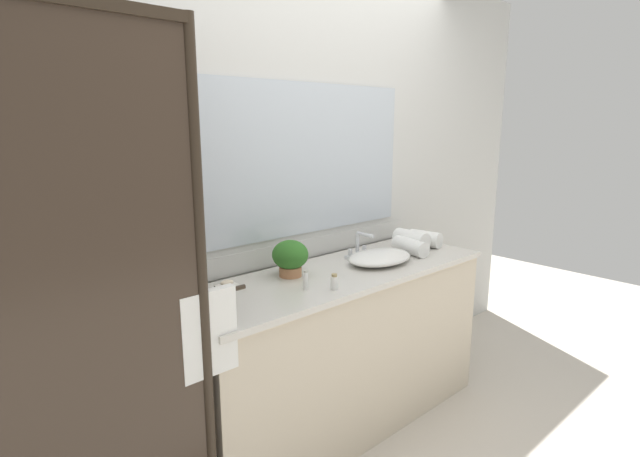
{
  "coord_description": "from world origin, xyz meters",
  "views": [
    {
      "loc": [
        -1.73,
        -1.74,
        1.66
      ],
      "look_at": [
        -0.15,
        0.0,
        1.15
      ],
      "focal_mm": 27.23,
      "sensor_mm": 36.0,
      "label": 1
    }
  ],
  "objects_px": {
    "rolled_towel_middle": "(411,240)",
    "rolled_towel_far_edge": "(410,247)",
    "soap_dish": "(227,285)",
    "amenity_bottle_body_wash": "(306,280)",
    "amenity_bottle_shampoo": "(334,282)",
    "rolled_towel_near_edge": "(425,239)",
    "potted_plant": "(290,257)",
    "sink_basin": "(380,257)",
    "faucet": "(359,249)"
  },
  "relations": [
    {
      "from": "soap_dish",
      "to": "amenity_bottle_body_wash",
      "type": "relative_size",
      "value": 1.07
    },
    {
      "from": "sink_basin",
      "to": "potted_plant",
      "type": "xyz_separation_m",
      "value": [
        -0.52,
        0.15,
        0.07
      ]
    },
    {
      "from": "amenity_bottle_shampoo",
      "to": "rolled_towel_far_edge",
      "type": "bearing_deg",
      "value": 11.26
    },
    {
      "from": "soap_dish",
      "to": "amenity_bottle_shampoo",
      "type": "distance_m",
      "value": 0.51
    },
    {
      "from": "rolled_towel_middle",
      "to": "rolled_towel_far_edge",
      "type": "height_order",
      "value": "rolled_towel_middle"
    },
    {
      "from": "sink_basin",
      "to": "rolled_towel_far_edge",
      "type": "xyz_separation_m",
      "value": [
        0.28,
        0.0,
        0.01
      ]
    },
    {
      "from": "soap_dish",
      "to": "amenity_bottle_body_wash",
      "type": "height_order",
      "value": "amenity_bottle_body_wash"
    },
    {
      "from": "amenity_bottle_shampoo",
      "to": "rolled_towel_far_edge",
      "type": "distance_m",
      "value": 0.79
    },
    {
      "from": "amenity_bottle_body_wash",
      "to": "rolled_towel_middle",
      "type": "height_order",
      "value": "rolled_towel_middle"
    },
    {
      "from": "potted_plant",
      "to": "rolled_towel_far_edge",
      "type": "xyz_separation_m",
      "value": [
        0.79,
        -0.14,
        -0.06
      ]
    },
    {
      "from": "soap_dish",
      "to": "rolled_towel_middle",
      "type": "height_order",
      "value": "rolled_towel_middle"
    },
    {
      "from": "soap_dish",
      "to": "amenity_bottle_body_wash",
      "type": "xyz_separation_m",
      "value": [
        0.26,
        -0.27,
        0.03
      ]
    },
    {
      "from": "sink_basin",
      "to": "rolled_towel_near_edge",
      "type": "height_order",
      "value": "rolled_towel_near_edge"
    },
    {
      "from": "rolled_towel_far_edge",
      "to": "sink_basin",
      "type": "bearing_deg",
      "value": -179.18
    },
    {
      "from": "amenity_bottle_body_wash",
      "to": "rolled_towel_middle",
      "type": "xyz_separation_m",
      "value": [
        0.98,
        0.14,
        0.01
      ]
    },
    {
      "from": "faucet",
      "to": "potted_plant",
      "type": "relative_size",
      "value": 0.91
    },
    {
      "from": "soap_dish",
      "to": "rolled_towel_far_edge",
      "type": "relative_size",
      "value": 0.43
    },
    {
      "from": "potted_plant",
      "to": "rolled_towel_far_edge",
      "type": "height_order",
      "value": "potted_plant"
    },
    {
      "from": "rolled_towel_middle",
      "to": "rolled_towel_far_edge",
      "type": "relative_size",
      "value": 0.92
    },
    {
      "from": "faucet",
      "to": "potted_plant",
      "type": "distance_m",
      "value": 0.52
    },
    {
      "from": "faucet",
      "to": "rolled_towel_far_edge",
      "type": "relative_size",
      "value": 0.74
    },
    {
      "from": "rolled_towel_near_edge",
      "to": "amenity_bottle_shampoo",
      "type": "bearing_deg",
      "value": -168.24
    },
    {
      "from": "amenity_bottle_body_wash",
      "to": "rolled_towel_near_edge",
      "type": "bearing_deg",
      "value": 6.09
    },
    {
      "from": "potted_plant",
      "to": "rolled_towel_far_edge",
      "type": "relative_size",
      "value": 0.8
    },
    {
      "from": "rolled_towel_near_edge",
      "to": "rolled_towel_middle",
      "type": "xyz_separation_m",
      "value": [
        -0.11,
        0.02,
        0.01
      ]
    },
    {
      "from": "amenity_bottle_shampoo",
      "to": "rolled_towel_middle",
      "type": "bearing_deg",
      "value": 14.66
    },
    {
      "from": "amenity_bottle_body_wash",
      "to": "amenity_bottle_shampoo",
      "type": "bearing_deg",
      "value": -42.32
    },
    {
      "from": "sink_basin",
      "to": "rolled_towel_middle",
      "type": "xyz_separation_m",
      "value": [
        0.39,
        0.08,
        0.02
      ]
    },
    {
      "from": "rolled_towel_middle",
      "to": "potted_plant",
      "type": "bearing_deg",
      "value": 175.7
    },
    {
      "from": "rolled_towel_middle",
      "to": "rolled_towel_far_edge",
      "type": "xyz_separation_m",
      "value": [
        -0.11,
        -0.08,
        -0.01
      ]
    },
    {
      "from": "rolled_towel_near_edge",
      "to": "rolled_towel_far_edge",
      "type": "height_order",
      "value": "rolled_towel_near_edge"
    },
    {
      "from": "potted_plant",
      "to": "rolled_towel_near_edge",
      "type": "relative_size",
      "value": 0.93
    },
    {
      "from": "faucet",
      "to": "rolled_towel_far_edge",
      "type": "distance_m",
      "value": 0.32
    },
    {
      "from": "amenity_bottle_body_wash",
      "to": "rolled_towel_far_edge",
      "type": "height_order",
      "value": "same"
    },
    {
      "from": "sink_basin",
      "to": "faucet",
      "type": "xyz_separation_m",
      "value": [
        0.0,
        0.16,
        0.02
      ]
    },
    {
      "from": "faucet",
      "to": "rolled_towel_far_edge",
      "type": "xyz_separation_m",
      "value": [
        0.28,
        -0.16,
        -0.0
      ]
    },
    {
      "from": "soap_dish",
      "to": "rolled_towel_far_edge",
      "type": "xyz_separation_m",
      "value": [
        1.13,
        -0.21,
        0.03
      ]
    },
    {
      "from": "amenity_bottle_shampoo",
      "to": "rolled_towel_far_edge",
      "type": "xyz_separation_m",
      "value": [
        0.77,
        0.15,
        0.01
      ]
    },
    {
      "from": "potted_plant",
      "to": "soap_dish",
      "type": "distance_m",
      "value": 0.35
    },
    {
      "from": "sink_basin",
      "to": "faucet",
      "type": "bearing_deg",
      "value": 90.0
    },
    {
      "from": "rolled_towel_middle",
      "to": "rolled_towel_far_edge",
      "type": "bearing_deg",
      "value": -145.04
    },
    {
      "from": "soap_dish",
      "to": "rolled_towel_near_edge",
      "type": "distance_m",
      "value": 1.36
    },
    {
      "from": "faucet",
      "to": "amenity_bottle_body_wash",
      "type": "xyz_separation_m",
      "value": [
        -0.59,
        -0.22,
        -0.01
      ]
    },
    {
      "from": "faucet",
      "to": "rolled_towel_near_edge",
      "type": "xyz_separation_m",
      "value": [
        0.5,
        -0.1,
        -0.0
      ]
    },
    {
      "from": "potted_plant",
      "to": "faucet",
      "type": "bearing_deg",
      "value": 1.41
    },
    {
      "from": "faucet",
      "to": "amenity_bottle_body_wash",
      "type": "distance_m",
      "value": 0.63
    },
    {
      "from": "potted_plant",
      "to": "rolled_towel_near_edge",
      "type": "distance_m",
      "value": 1.02
    },
    {
      "from": "soap_dish",
      "to": "rolled_towel_far_edge",
      "type": "distance_m",
      "value": 1.15
    },
    {
      "from": "faucet",
      "to": "sink_basin",
      "type": "bearing_deg",
      "value": -90.0
    },
    {
      "from": "sink_basin",
      "to": "rolled_towel_near_edge",
      "type": "xyz_separation_m",
      "value": [
        0.5,
        0.06,
        0.02
      ]
    }
  ]
}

